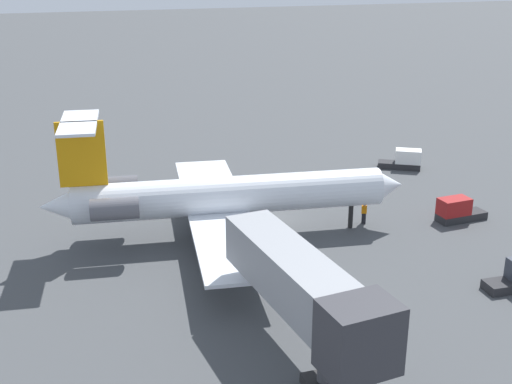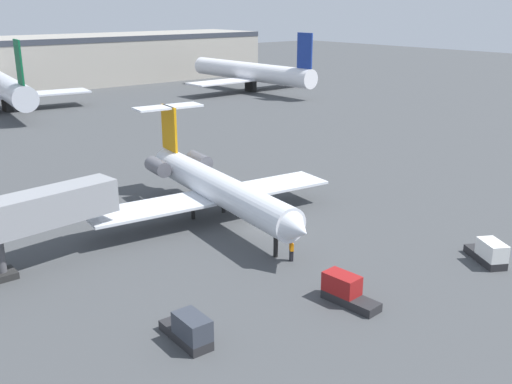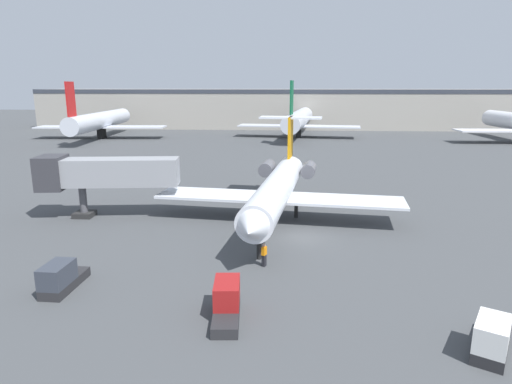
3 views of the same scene
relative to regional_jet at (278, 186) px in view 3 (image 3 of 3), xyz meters
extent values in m
cube|color=#424447|center=(2.06, -4.75, -3.33)|extent=(400.00, 400.00, 0.10)
cylinder|color=silver|center=(-0.10, -0.81, -0.05)|extent=(5.44, 22.44, 2.75)
cone|color=silver|center=(-1.55, -12.66, -0.05)|extent=(2.86, 2.50, 2.61)
cone|color=silver|center=(1.36, 11.13, -0.05)|extent=(2.64, 2.87, 2.34)
cube|color=silver|center=(6.20, -0.58, -1.12)|extent=(11.25, 5.68, 0.24)
cube|color=silver|center=(-6.16, 0.94, -1.12)|extent=(11.25, 5.68, 0.24)
cylinder|color=#595960|center=(3.15, 6.98, 0.35)|extent=(1.88, 3.36, 1.50)
cylinder|color=#595960|center=(-1.37, 7.54, 0.35)|extent=(1.88, 3.36, 1.50)
cube|color=orange|center=(1.13, 9.25, 3.60)|extent=(0.63, 3.21, 4.53)
cube|color=silver|center=(1.13, 9.25, 5.76)|extent=(7.04, 3.21, 0.20)
cylinder|color=black|center=(-1.21, -9.88, -2.35)|extent=(0.36, 0.36, 1.86)
cylinder|color=black|center=(1.73, 0.98, -2.35)|extent=(0.36, 0.36, 1.86)
cylinder|color=black|center=(-1.44, 1.37, -2.35)|extent=(0.36, 0.36, 1.86)
cube|color=gray|center=(-15.83, 0.15, 1.14)|extent=(12.57, 4.01, 2.60)
cube|color=#333338|center=(-21.57, -0.51, 1.14)|extent=(2.75, 3.46, 3.20)
cylinder|color=#4C4C51|center=(-18.90, -0.20, -1.72)|extent=(0.70, 0.70, 3.12)
cube|color=#262626|center=(-18.90, -0.20, -3.03)|extent=(1.80, 1.80, 0.50)
cube|color=black|center=(-0.77, -11.21, -2.86)|extent=(0.35, 0.39, 0.85)
cube|color=orange|center=(-0.77, -11.21, -2.13)|extent=(0.40, 0.47, 0.60)
sphere|color=tan|center=(-0.77, -11.21, -1.71)|extent=(0.24, 0.24, 0.24)
cube|color=#262628|center=(-2.45, -18.79, -2.98)|extent=(1.70, 4.10, 0.60)
cube|color=maroon|center=(-2.51, -17.99, -2.03)|extent=(1.58, 2.50, 1.30)
cube|color=#262628|center=(10.75, -20.65, -2.98)|extent=(3.19, 4.17, 0.60)
cube|color=white|center=(10.36, -21.35, -2.03)|extent=(2.40, 2.78, 1.30)
cube|color=#262628|center=(-13.16, -15.49, -2.98)|extent=(1.53, 4.04, 0.60)
cube|color=#333842|center=(-13.18, -16.29, -2.03)|extent=(1.48, 2.44, 1.30)
cube|color=#9E998E|center=(2.06, 99.18, 2.50)|extent=(152.29, 21.35, 11.56)
cube|color=#333842|center=(2.06, 88.70, 7.67)|extent=(152.29, 0.60, 1.20)
cylinder|color=silver|center=(-44.28, 64.99, 1.10)|extent=(6.29, 36.93, 3.95)
cube|color=red|center=(-43.24, 48.65, 6.57)|extent=(0.55, 4.01, 7.00)
cube|color=silver|center=(-44.28, 64.99, -0.48)|extent=(31.19, 7.96, 0.30)
cube|color=black|center=(-44.28, 64.99, -2.08)|extent=(1.20, 2.80, 2.40)
cylinder|color=silver|center=(3.69, 70.53, 1.22)|extent=(8.70, 35.85, 4.21)
cube|color=#0C5933|center=(1.68, 54.86, 6.83)|extent=(0.81, 4.01, 7.00)
cube|color=silver|center=(3.69, 70.53, -0.48)|extent=(30.43, 9.76, 0.30)
cube|color=black|center=(3.69, 70.53, -2.08)|extent=(1.20, 2.80, 2.40)
camera|label=1|loc=(-43.36, 10.92, 16.48)|focal=46.56mm
camera|label=2|loc=(-29.22, -41.60, 15.60)|focal=41.31mm
camera|label=3|loc=(0.65, -40.53, 9.15)|focal=31.10mm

